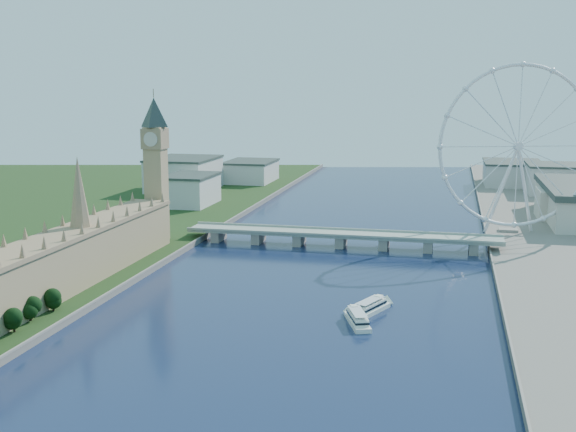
% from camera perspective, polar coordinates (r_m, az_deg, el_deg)
% --- Properties ---
extents(parliament_range, '(24.00, 200.00, 70.00)m').
position_cam_1_polar(parliament_range, '(422.70, -15.97, -2.79)').
color(parliament_range, tan).
rests_on(parliament_range, ground).
extents(big_ben, '(20.02, 20.02, 110.00)m').
position_cam_1_polar(big_ben, '(511.47, -10.44, 5.10)').
color(big_ben, tan).
rests_on(big_ben, ground).
extents(westminster_bridge, '(220.00, 22.00, 9.50)m').
position_cam_1_polar(westminster_bridge, '(506.60, 4.23, -1.67)').
color(westminster_bridge, gray).
rests_on(westminster_bridge, ground).
extents(london_eye, '(113.60, 39.12, 124.30)m').
position_cam_1_polar(london_eye, '(549.26, 17.72, 5.23)').
color(london_eye, silver).
rests_on(london_eye, ground).
extents(county_hall, '(54.00, 144.00, 35.00)m').
position_cam_1_polar(county_hall, '(638.52, 21.76, -0.50)').
color(county_hall, beige).
rests_on(county_hall, ground).
extents(city_skyline, '(505.00, 280.00, 32.00)m').
position_cam_1_polar(city_skyline, '(757.08, 10.13, 2.95)').
color(city_skyline, beige).
rests_on(city_skyline, ground).
extents(tour_boat_near, '(17.66, 31.52, 6.78)m').
position_cam_1_polar(tour_boat_near, '(346.12, 5.51, -8.50)').
color(tour_boat_near, silver).
rests_on(tour_boat_near, ground).
extents(tour_boat_far, '(19.81, 32.13, 6.98)m').
position_cam_1_polar(tour_boat_far, '(363.47, 6.49, -7.60)').
color(tour_boat_far, white).
rests_on(tour_boat_far, ground).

